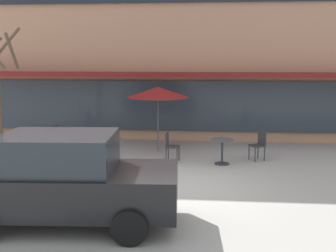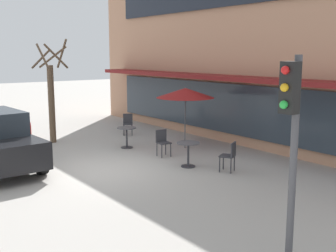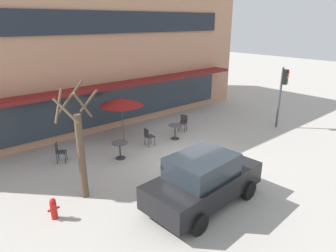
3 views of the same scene
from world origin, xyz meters
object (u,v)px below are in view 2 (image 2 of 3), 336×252
(patio_umbrella_green_folded, at_px, (185,93))
(fire_hydrant, at_px, (29,130))
(cafe_table_streetside, at_px, (188,150))
(cafe_table_near_wall, at_px, (127,134))
(cafe_chair_2, at_px, (163,141))
(street_tree, at_px, (52,95))
(cafe_chair_0, at_px, (230,154))
(cafe_chair_1, at_px, (128,122))
(traffic_light_pole, at_px, (291,126))

(patio_umbrella_green_folded, distance_m, fire_hydrant, 6.72)
(fire_hydrant, bearing_deg, cafe_table_streetside, 18.74)
(cafe_table_near_wall, bearing_deg, cafe_chair_2, 9.97)
(street_tree, distance_m, fire_hydrant, 2.03)
(cafe_table_near_wall, relative_size, cafe_chair_2, 0.85)
(cafe_table_streetside, relative_size, fire_hydrant, 1.08)
(cafe_chair_0, height_order, cafe_chair_1, same)
(cafe_chair_0, height_order, fire_hydrant, cafe_chair_0)
(cafe_chair_0, xyz_separation_m, street_tree, (-7.11, -2.53, 1.31))
(patio_umbrella_green_folded, bearing_deg, traffic_light_pole, -28.11)
(cafe_table_near_wall, relative_size, street_tree, 0.19)
(traffic_light_pole, height_order, fire_hydrant, traffic_light_pole)
(cafe_table_streetside, height_order, patio_umbrella_green_folded, patio_umbrella_green_folded)
(cafe_chair_0, xyz_separation_m, traffic_light_pole, (4.45, -3.15, 1.77))
(cafe_chair_0, bearing_deg, traffic_light_pole, -35.35)
(street_tree, bearing_deg, cafe_chair_0, 19.55)
(cafe_table_streetside, xyz_separation_m, street_tree, (-5.95, -1.91, 1.32))
(cafe_chair_2, xyz_separation_m, street_tree, (-4.37, -2.10, 1.31))
(patio_umbrella_green_folded, relative_size, street_tree, 0.55)
(cafe_table_near_wall, height_order, cafe_chair_2, cafe_chair_2)
(cafe_chair_2, distance_m, traffic_light_pole, 7.88)
(cafe_table_streetside, distance_m, fire_hydrant, 7.63)
(traffic_light_pole, bearing_deg, cafe_chair_2, 159.23)
(cafe_chair_1, bearing_deg, street_tree, -97.35)
(patio_umbrella_green_folded, xyz_separation_m, traffic_light_pole, (7.72, -4.12, 0.27))
(cafe_chair_2, bearing_deg, cafe_chair_0, 8.93)
(cafe_chair_0, relative_size, cafe_chair_2, 1.00)
(cafe_chair_1, distance_m, cafe_chair_2, 4.11)
(cafe_table_near_wall, relative_size, patio_umbrella_green_folded, 0.35)
(cafe_table_near_wall, bearing_deg, cafe_chair_1, 147.71)
(cafe_table_streetside, distance_m, traffic_light_pole, 6.41)
(fire_hydrant, bearing_deg, cafe_chair_0, 20.06)
(cafe_table_near_wall, relative_size, fire_hydrant, 1.08)
(cafe_table_near_wall, distance_m, traffic_light_pole, 9.48)
(cafe_table_streetside, bearing_deg, patio_umbrella_green_folded, 143.22)
(patio_umbrella_green_folded, xyz_separation_m, cafe_chair_2, (0.53, -1.40, -1.50))
(cafe_table_streetside, xyz_separation_m, cafe_chair_2, (-1.58, 0.18, 0.01))
(street_tree, bearing_deg, cafe_chair_1, 82.65)
(cafe_table_near_wall, xyz_separation_m, street_tree, (-2.57, -1.78, 1.32))
(cafe_chair_0, distance_m, street_tree, 7.66)
(fire_hydrant, bearing_deg, cafe_table_near_wall, 31.08)
(cafe_table_streetside, height_order, fire_hydrant, cafe_table_streetside)
(cafe_table_near_wall, distance_m, cafe_table_streetside, 3.39)
(cafe_chair_2, xyz_separation_m, traffic_light_pole, (7.18, -2.72, 1.77))
(cafe_table_streetside, distance_m, cafe_chair_1, 5.68)
(cafe_table_near_wall, xyz_separation_m, cafe_chair_0, (4.54, 0.75, 0.01))
(patio_umbrella_green_folded, xyz_separation_m, street_tree, (-3.84, -3.49, -0.19))
(cafe_table_streetside, relative_size, patio_umbrella_green_folded, 0.35)
(patio_umbrella_green_folded, bearing_deg, cafe_table_near_wall, -126.61)
(cafe_table_near_wall, xyz_separation_m, fire_hydrant, (-3.84, -2.31, -0.16))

